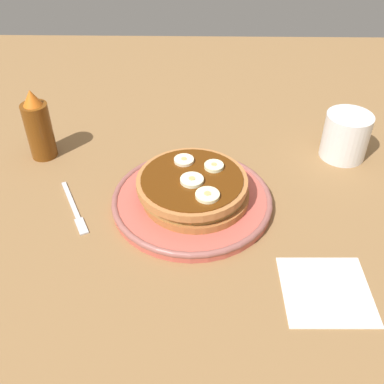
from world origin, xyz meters
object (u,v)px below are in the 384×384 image
object	(u,v)px
pancake_stack	(194,188)
coffee_mug	(345,134)
syrup_bottle	(39,127)
napkin	(326,290)
banana_slice_0	(191,180)
banana_slice_2	(184,161)
banana_slice_3	(214,166)
plate	(192,200)
banana_slice_1	(207,195)
fork	(75,209)

from	to	relation	value
pancake_stack	coffee_mug	size ratio (longest dim) A/B	1.60
syrup_bottle	napkin	bearing A→B (deg)	-124.06
syrup_bottle	banana_slice_0	bearing A→B (deg)	-117.82
banana_slice_2	napkin	size ratio (longest dim) A/B	0.28
banana_slice_3	coffee_mug	xyz separation A→B (cm)	(11.40, -22.71, -1.21)
pancake_stack	banana_slice_3	bearing A→B (deg)	-47.45
plate	pancake_stack	bearing A→B (deg)	-98.30
banana_slice_1	banana_slice_3	world-z (taller)	same
coffee_mug	napkin	size ratio (longest dim) A/B	0.99
plate	napkin	size ratio (longest dim) A/B	2.21
banana_slice_0	syrup_bottle	distance (cm)	29.23
banana_slice_1	fork	size ratio (longest dim) A/B	0.28
plate	syrup_bottle	world-z (taller)	syrup_bottle
fork	coffee_mug	bearing A→B (deg)	-70.08
plate	fork	bearing A→B (deg)	95.59
banana_slice_1	plate	bearing A→B (deg)	28.06
banana_slice_0	banana_slice_1	size ratio (longest dim) A/B	1.00
plate	syrup_bottle	xyz separation A→B (cm)	(12.84, 26.04, 4.76)
plate	banana_slice_3	world-z (taller)	banana_slice_3
plate	coffee_mug	distance (cm)	29.70
banana_slice_0	fork	size ratio (longest dim) A/B	0.28
banana_slice_3	napkin	xyz separation A→B (cm)	(-18.99, -13.82, -5.16)
plate	coffee_mug	bearing A→B (deg)	-61.53
pancake_stack	banana_slice_1	distance (cm)	4.98
pancake_stack	napkin	distance (cm)	23.58
banana_slice_3	syrup_bottle	bearing A→B (deg)	70.87
banana_slice_1	banana_slice_2	distance (cm)	9.07
banana_slice_2	syrup_bottle	world-z (taller)	syrup_bottle
plate	banana_slice_2	size ratio (longest dim) A/B	7.97
banana_slice_1	coffee_mug	bearing A→B (deg)	-52.46
banana_slice_2	napkin	world-z (taller)	banana_slice_2
banana_slice_1	napkin	world-z (taller)	banana_slice_1
pancake_stack	banana_slice_3	xyz separation A→B (cm)	(2.72, -2.96, 2.05)
banana_slice_0	plate	bearing A→B (deg)	-13.62
plate	banana_slice_2	xyz separation A→B (cm)	(4.19, 1.31, 4.36)
banana_slice_3	coffee_mug	bearing A→B (deg)	-63.34
plate	napkin	xyz separation A→B (cm)	(-16.31, -17.08, -0.76)
coffee_mug	napkin	distance (cm)	31.90
banana_slice_0	syrup_bottle	xyz separation A→B (cm)	(13.64, 25.85, 0.37)
pancake_stack	banana_slice_3	world-z (taller)	banana_slice_3
banana_slice_0	banana_slice_1	xyz separation A→B (cm)	(-3.36, -2.41, -0.01)
pancake_stack	napkin	bearing A→B (deg)	-134.10
pancake_stack	napkin	world-z (taller)	pancake_stack
banana_slice_2	fork	distance (cm)	18.10
pancake_stack	fork	world-z (taller)	pancake_stack
banana_slice_0	banana_slice_1	bearing A→B (deg)	-144.33
pancake_stack	banana_slice_3	size ratio (longest dim) A/B	5.94
plate	coffee_mug	size ratio (longest dim) A/B	2.24
fork	syrup_bottle	distance (cm)	17.66
banana_slice_1	banana_slice_0	bearing A→B (deg)	35.67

